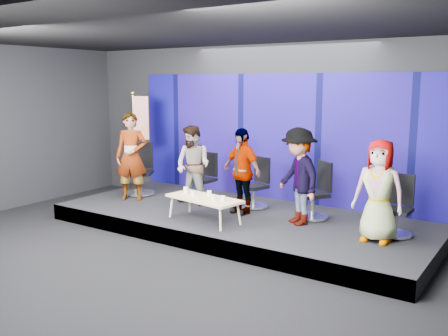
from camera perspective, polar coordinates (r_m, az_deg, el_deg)
The scene contains 21 objects.
ground at distance 7.56m, azimuth -8.37°, elevation -11.49°, with size 10.00×10.00×0.00m, color black.
room_walls at distance 7.05m, azimuth -8.87°, elevation 7.23°, with size 10.02×8.02×3.51m.
riser at distance 9.41m, azimuth 1.92°, elevation -6.11°, with size 7.00×3.00×0.30m, color black.
backdrop at distance 10.37m, azimuth 6.22°, elevation 3.50°, with size 7.00×0.08×2.60m, color #080861.
chair_a at distance 11.03m, azimuth -9.48°, elevation -1.09°, with size 0.86×0.86×1.12m.
panelist_a at distance 10.48m, azimuth -10.54°, elevation 1.30°, with size 0.66×0.43×1.82m, color black.
chair_b at distance 10.41m, azimuth -2.24°, elevation -1.87°, with size 0.57×0.57×0.98m.
panelist_b at distance 9.89m, azimuth -3.55°, elevation 0.27°, with size 0.77×0.60×1.59m, color black.
chair_c at distance 9.77m, azimuth 3.63°, elevation -2.65°, with size 0.69×0.69×0.99m.
panelist_c at distance 9.26m, azimuth 2.03°, elevation -0.33°, with size 0.94×0.39×1.60m, color black.
chair_d at distance 9.11m, azimuth 10.40°, elevation -3.62°, with size 0.81×0.81×1.03m.
panelist_d at distance 8.62m, azimuth 8.49°, elevation -0.95°, with size 1.08×0.62×1.67m, color black.
chair_e at distance 8.46m, azimuth 19.15°, elevation -5.18°, with size 0.57×0.57×0.98m.
panelist_e at distance 7.96m, azimuth 17.28°, elevation -2.53°, with size 0.78×0.50×1.59m, color black.
coffee_table at distance 8.79m, azimuth -2.29°, elevation -3.59°, with size 1.48×0.81×0.43m.
mug_a at distance 9.16m, azimuth -4.39°, elevation -2.51°, with size 0.09×0.09×0.10m, color silver.
mug_b at distance 8.89m, azimuth -3.58°, elevation -2.93°, with size 0.07×0.07×0.09m, color silver.
mug_c at distance 8.86m, azimuth -1.69°, elevation -2.92°, with size 0.08×0.08×0.10m, color silver.
mug_d at distance 8.52m, azimuth -1.23°, elevation -3.45°, with size 0.08×0.08×0.10m, color silver.
mug_e at distance 8.51m, azimuth -0.12°, elevation -3.48°, with size 0.07×0.07×0.09m, color silver.
flag_stand at distance 11.55m, azimuth -9.73°, elevation 3.48°, with size 0.50×0.31×2.23m.
Camera 1 is at (4.78, -5.18, 2.74)m, focal length 40.00 mm.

